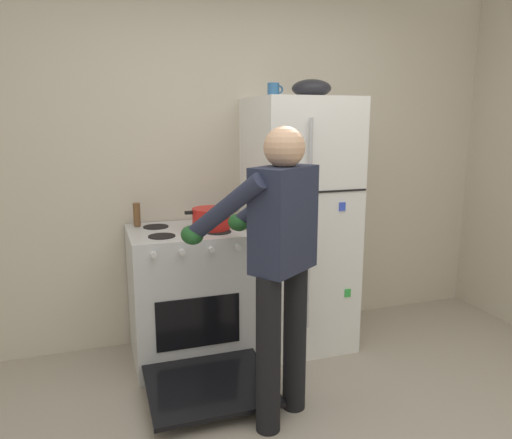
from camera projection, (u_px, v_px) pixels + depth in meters
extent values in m
cube|color=beige|center=(231.00, 157.00, 3.64)|extent=(6.00, 0.10, 2.70)
cube|color=white|center=(298.00, 224.00, 3.51)|extent=(0.68, 0.68, 1.78)
cube|color=black|center=(321.00, 192.00, 3.13)|extent=(0.67, 0.01, 0.01)
cylinder|color=#B7B7BC|center=(308.00, 281.00, 3.20)|extent=(0.02, 0.02, 0.65)
cylinder|color=#B7B7BC|center=(311.00, 145.00, 3.03)|extent=(0.02, 0.02, 0.33)
cube|color=red|center=(303.00, 272.00, 3.20)|extent=(0.04, 0.01, 0.06)
cube|color=purple|center=(299.00, 273.00, 3.19)|extent=(0.04, 0.01, 0.06)
cube|color=blue|center=(342.00, 207.00, 3.20)|extent=(0.04, 0.01, 0.06)
cube|color=green|center=(348.00, 293.00, 3.35)|extent=(0.04, 0.01, 0.06)
cube|color=silver|center=(188.00, 294.00, 3.34)|extent=(0.76, 0.64, 0.91)
cube|color=black|center=(198.00, 322.00, 3.06)|extent=(0.53, 0.01, 0.33)
cylinder|color=black|center=(162.00, 236.00, 3.06)|extent=(0.17, 0.17, 0.01)
cylinder|color=black|center=(218.00, 232.00, 3.17)|extent=(0.17, 0.17, 0.01)
cylinder|color=black|center=(156.00, 227.00, 3.32)|extent=(0.17, 0.17, 0.01)
cylinder|color=black|center=(208.00, 223.00, 3.44)|extent=(0.17, 0.17, 0.01)
cylinder|color=silver|center=(154.00, 255.00, 2.87)|extent=(0.04, 0.03, 0.04)
cylinder|color=silver|center=(182.00, 252.00, 2.92)|extent=(0.04, 0.03, 0.04)
cylinder|color=silver|center=(212.00, 250.00, 2.98)|extent=(0.04, 0.03, 0.04)
cylinder|color=silver|center=(238.00, 247.00, 3.03)|extent=(0.04, 0.03, 0.04)
cube|color=black|center=(210.00, 385.00, 2.85)|extent=(0.72, 0.58, 0.08)
cylinder|color=black|center=(268.00, 355.00, 2.53)|extent=(0.13, 0.13, 0.86)
cylinder|color=black|center=(295.00, 338.00, 2.74)|extent=(0.13, 0.13, 0.86)
cube|color=#23283D|center=(284.00, 219.00, 2.49)|extent=(0.41, 0.37, 0.54)
sphere|color=tan|center=(284.00, 147.00, 2.42)|extent=(0.21, 0.21, 0.21)
sphere|color=black|center=(284.00, 155.00, 2.42)|extent=(0.15, 0.15, 0.15)
cylinder|color=#23283D|center=(224.00, 209.00, 2.45)|extent=(0.36, 0.47, 0.40)
cylinder|color=#23283D|center=(269.00, 199.00, 2.77)|extent=(0.36, 0.47, 0.40)
ellipsoid|color=#1E5123|center=(192.00, 235.00, 2.62)|extent=(0.12, 0.18, 0.10)
ellipsoid|color=#1E5123|center=(238.00, 223.00, 2.93)|extent=(0.12, 0.18, 0.10)
cylinder|color=red|center=(211.00, 218.00, 3.24)|extent=(0.25, 0.25, 0.14)
cube|color=black|center=(189.00, 213.00, 3.18)|extent=(0.05, 0.03, 0.02)
cube|color=black|center=(233.00, 210.00, 3.28)|extent=(0.05, 0.03, 0.02)
cylinder|color=#2D6093|center=(273.00, 90.00, 3.31)|extent=(0.08, 0.08, 0.10)
torus|color=#2D6093|center=(279.00, 89.00, 3.32)|extent=(0.06, 0.01, 0.06)
cylinder|color=brown|center=(137.00, 215.00, 3.32)|extent=(0.05, 0.05, 0.16)
ellipsoid|color=black|center=(311.00, 88.00, 3.34)|extent=(0.27, 0.27, 0.12)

